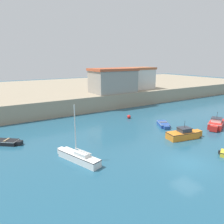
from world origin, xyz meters
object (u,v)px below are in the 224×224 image
motorboat_red_1 (216,124)px  harbor_shed_near_wharf (138,78)px  harbor_shed_mid_row (113,80)px  dinghy_black_0 (8,142)px  motorboat_orange_2 (184,134)px  sailboat_white_3 (78,157)px  mooring_buoy (129,117)px  dinghy_blue_4 (163,124)px

motorboat_red_1 → harbor_shed_near_wharf: harbor_shed_near_wharf is taller
motorboat_red_1 → harbor_shed_near_wharf: 23.44m
motorboat_red_1 → harbor_shed_mid_row: bearing=103.1°
dinghy_black_0 → harbor_shed_near_wharf: (30.26, 13.57, 5.23)m
dinghy_black_0 → motorboat_orange_2: 21.71m
motorboat_orange_2 → sailboat_white_3: sailboat_white_3 is taller
mooring_buoy → harbor_shed_near_wharf: size_ratio=0.08×
harbor_shed_near_wharf → mooring_buoy: bearing=-133.3°
dinghy_black_0 → harbor_shed_near_wharf: bearing=24.2°
dinghy_black_0 → sailboat_white_3: bearing=-57.9°
dinghy_black_0 → motorboat_orange_2: (19.43, -9.68, 0.26)m
dinghy_blue_4 → mooring_buoy: size_ratio=5.72×
motorboat_orange_2 → harbor_shed_mid_row: bearing=82.5°
dinghy_blue_4 → mooring_buoy: bearing=106.5°
sailboat_white_3 → mooring_buoy: 17.26m
motorboat_red_1 → harbor_shed_near_wharf: (3.10, 22.70, 4.95)m
motorboat_orange_2 → harbor_shed_mid_row: harbor_shed_mid_row is taller
sailboat_white_3 → harbor_shed_near_wharf: bearing=41.7°
motorboat_red_1 → motorboat_orange_2: size_ratio=1.02×
sailboat_white_3 → motorboat_red_1: bearing=-1.5°
motorboat_orange_2 → sailboat_white_3: (-14.06, 1.11, -0.08)m
dinghy_blue_4 → harbor_shed_near_wharf: bearing=63.0°
dinghy_black_0 → harbor_shed_mid_row: size_ratio=0.33×
dinghy_black_0 → motorboat_orange_2: motorboat_orange_2 is taller
dinghy_black_0 → mooring_buoy: mooring_buoy is taller
sailboat_white_3 → motorboat_orange_2: bearing=-4.5°
dinghy_blue_4 → motorboat_orange_2: bearing=-107.2°
motorboat_red_1 → mooring_buoy: 13.54m
motorboat_orange_2 → dinghy_blue_4: (1.60, 5.17, -0.26)m
mooring_buoy → motorboat_orange_2: bearing=-88.7°
motorboat_red_1 → mooring_buoy: bearing=126.2°
dinghy_black_0 → harbor_shed_near_wharf: size_ratio=0.41×
dinghy_black_0 → sailboat_white_3: 10.11m
dinghy_black_0 → sailboat_white_3: (5.37, -8.57, 0.19)m
dinghy_blue_4 → harbor_shed_mid_row: (1.22, 16.38, 5.24)m
dinghy_blue_4 → dinghy_black_0: bearing=167.9°
sailboat_white_3 → dinghy_blue_4: bearing=14.5°
harbor_shed_mid_row → mooring_buoy: bearing=-107.0°
dinghy_blue_4 → harbor_shed_mid_row: 17.24m
harbor_shed_near_wharf → dinghy_blue_4: bearing=-117.0°
motorboat_red_1 → harbor_shed_mid_row: (-4.90, 21.00, 4.96)m
dinghy_black_0 → harbor_shed_near_wharf: 33.57m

